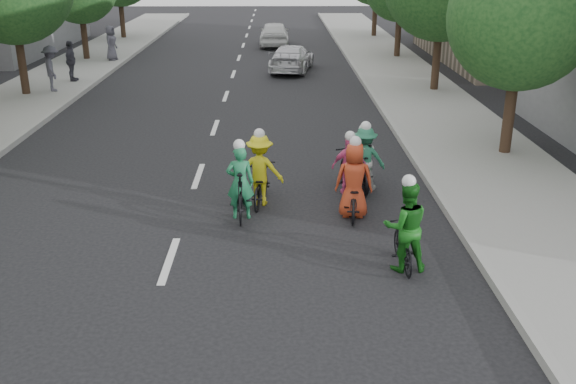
{
  "coord_description": "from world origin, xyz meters",
  "views": [
    {
      "loc": [
        2.14,
        -11.29,
        5.71
      ],
      "look_at": [
        2.35,
        1.11,
        1.0
      ],
      "focal_mm": 40.0,
      "sensor_mm": 36.0,
      "label": 1
    }
  ],
  "objects_px": {
    "cyclist_1": "(349,169)",
    "follow_car_trail": "(274,34)",
    "cyclist_3": "(241,189)",
    "spectator_0": "(52,69)",
    "spectator_2": "(111,43)",
    "cyclist_6": "(260,176)",
    "cyclist_0": "(364,163)",
    "cyclist_2": "(405,233)",
    "cyclist_4": "(362,166)",
    "follow_car_lead": "(292,58)",
    "spectator_1": "(71,61)",
    "cyclist_5": "(353,188)"
  },
  "relations": [
    {
      "from": "cyclist_2",
      "to": "cyclist_4",
      "type": "height_order",
      "value": "cyclist_2"
    },
    {
      "from": "cyclist_2",
      "to": "cyclist_5",
      "type": "height_order",
      "value": "cyclist_2"
    },
    {
      "from": "cyclist_6",
      "to": "follow_car_trail",
      "type": "relative_size",
      "value": 0.42
    },
    {
      "from": "cyclist_0",
      "to": "spectator_1",
      "type": "distance_m",
      "value": 17.81
    },
    {
      "from": "cyclist_3",
      "to": "spectator_2",
      "type": "bearing_deg",
      "value": -71.29
    },
    {
      "from": "cyclist_3",
      "to": "spectator_0",
      "type": "height_order",
      "value": "spectator_0"
    },
    {
      "from": "cyclist_2",
      "to": "cyclist_4",
      "type": "distance_m",
      "value": 4.41
    },
    {
      "from": "cyclist_6",
      "to": "spectator_1",
      "type": "bearing_deg",
      "value": -51.33
    },
    {
      "from": "cyclist_1",
      "to": "cyclist_4",
      "type": "relative_size",
      "value": 1.03
    },
    {
      "from": "cyclist_4",
      "to": "spectator_1",
      "type": "bearing_deg",
      "value": -50.9
    },
    {
      "from": "follow_car_lead",
      "to": "follow_car_trail",
      "type": "height_order",
      "value": "follow_car_trail"
    },
    {
      "from": "cyclist_6",
      "to": "spectator_0",
      "type": "xyz_separation_m",
      "value": [
        -8.91,
        12.46,
        0.4
      ]
    },
    {
      "from": "cyclist_3",
      "to": "follow_car_trail",
      "type": "height_order",
      "value": "cyclist_3"
    },
    {
      "from": "cyclist_2",
      "to": "cyclist_6",
      "type": "bearing_deg",
      "value": -52.63
    },
    {
      "from": "cyclist_6",
      "to": "follow_car_lead",
      "type": "xyz_separation_m",
      "value": [
        1.15,
        17.78,
        -0.04
      ]
    },
    {
      "from": "follow_car_lead",
      "to": "spectator_0",
      "type": "bearing_deg",
      "value": 38.2
    },
    {
      "from": "cyclist_4",
      "to": "cyclist_6",
      "type": "relative_size",
      "value": 0.97
    },
    {
      "from": "cyclist_5",
      "to": "spectator_2",
      "type": "xyz_separation_m",
      "value": [
        -10.51,
        21.21,
        0.39
      ]
    },
    {
      "from": "spectator_2",
      "to": "cyclist_4",
      "type": "bearing_deg",
      "value": -140.48
    },
    {
      "from": "cyclist_2",
      "to": "follow_car_trail",
      "type": "xyz_separation_m",
      "value": [
        -2.54,
        30.07,
        0.02
      ]
    },
    {
      "from": "cyclist_5",
      "to": "cyclist_3",
      "type": "bearing_deg",
      "value": 6.45
    },
    {
      "from": "cyclist_0",
      "to": "cyclist_4",
      "type": "distance_m",
      "value": 0.14
    },
    {
      "from": "cyclist_2",
      "to": "spectator_1",
      "type": "height_order",
      "value": "spectator_1"
    },
    {
      "from": "cyclist_3",
      "to": "follow_car_lead",
      "type": "xyz_separation_m",
      "value": [
        1.57,
        18.57,
        -0.01
      ]
    },
    {
      "from": "cyclist_2",
      "to": "cyclist_5",
      "type": "distance_m",
      "value": 2.69
    },
    {
      "from": "follow_car_lead",
      "to": "spectator_2",
      "type": "distance_m",
      "value": 9.91
    },
    {
      "from": "cyclist_0",
      "to": "spectator_0",
      "type": "relative_size",
      "value": 0.96
    },
    {
      "from": "cyclist_4",
      "to": "spectator_1",
      "type": "xyz_separation_m",
      "value": [
        -11.32,
        13.62,
        0.45
      ]
    },
    {
      "from": "cyclist_0",
      "to": "cyclist_1",
      "type": "bearing_deg",
      "value": 27.78
    },
    {
      "from": "cyclist_1",
      "to": "follow_car_trail",
      "type": "bearing_deg",
      "value": -92.23
    },
    {
      "from": "spectator_1",
      "to": "follow_car_trail",
      "type": "bearing_deg",
      "value": -35.64
    },
    {
      "from": "cyclist_2",
      "to": "follow_car_lead",
      "type": "bearing_deg",
      "value": -87.78
    },
    {
      "from": "cyclist_2",
      "to": "cyclist_4",
      "type": "relative_size",
      "value": 1.05
    },
    {
      "from": "cyclist_3",
      "to": "cyclist_4",
      "type": "xyz_separation_m",
      "value": [
        2.97,
        1.81,
        -0.06
      ]
    },
    {
      "from": "cyclist_4",
      "to": "spectator_1",
      "type": "height_order",
      "value": "spectator_1"
    },
    {
      "from": "cyclist_2",
      "to": "cyclist_3",
      "type": "distance_m",
      "value": 4.13
    },
    {
      "from": "spectator_1",
      "to": "spectator_2",
      "type": "distance_m",
      "value": 5.81
    },
    {
      "from": "spectator_1",
      "to": "spectator_2",
      "type": "relative_size",
      "value": 1.0
    },
    {
      "from": "cyclist_1",
      "to": "spectator_1",
      "type": "height_order",
      "value": "spectator_1"
    },
    {
      "from": "cyclist_1",
      "to": "cyclist_6",
      "type": "xyz_separation_m",
      "value": [
        -2.17,
        -0.67,
        0.07
      ]
    },
    {
      "from": "cyclist_5",
      "to": "spectator_0",
      "type": "relative_size",
      "value": 1.01
    },
    {
      "from": "cyclist_1",
      "to": "spectator_0",
      "type": "distance_m",
      "value": 16.19
    },
    {
      "from": "cyclist_4",
      "to": "follow_car_trail",
      "type": "bearing_deg",
      "value": -85.54
    },
    {
      "from": "cyclist_3",
      "to": "spectator_2",
      "type": "relative_size",
      "value": 1.07
    },
    {
      "from": "follow_car_trail",
      "to": "spectator_1",
      "type": "relative_size",
      "value": 2.48
    },
    {
      "from": "cyclist_5",
      "to": "follow_car_lead",
      "type": "distance_m",
      "value": 18.58
    },
    {
      "from": "spectator_0",
      "to": "follow_car_lead",
      "type": "bearing_deg",
      "value": -85.37
    },
    {
      "from": "cyclist_1",
      "to": "follow_car_trail",
      "type": "relative_size",
      "value": 0.42
    },
    {
      "from": "cyclist_6",
      "to": "spectator_1",
      "type": "height_order",
      "value": "spectator_1"
    },
    {
      "from": "cyclist_6",
      "to": "follow_car_trail",
      "type": "distance_m",
      "value": 26.69
    }
  ]
}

